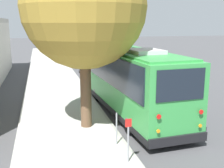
{
  "coord_description": "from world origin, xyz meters",
  "views": [
    {
      "loc": [
        -13.56,
        4.52,
        4.8
      ],
      "look_at": [
        1.87,
        0.54,
        1.3
      ],
      "focal_mm": 45.0,
      "sensor_mm": 36.0,
      "label": 1
    }
  ],
  "objects_px": {
    "parked_sedan_white": "(89,68)",
    "sign_post_far": "(117,129)",
    "shuttle_bus": "(130,78)",
    "sign_post_near": "(128,140)",
    "parked_sedan_silver": "(80,60)"
  },
  "relations": [
    {
      "from": "parked_sedan_silver",
      "to": "sign_post_far",
      "type": "distance_m",
      "value": 21.68
    },
    {
      "from": "shuttle_bus",
      "to": "parked_sedan_silver",
      "type": "height_order",
      "value": "shuttle_bus"
    },
    {
      "from": "shuttle_bus",
      "to": "sign_post_far",
      "type": "xyz_separation_m",
      "value": [
        -4.07,
        1.86,
        -1.15
      ]
    },
    {
      "from": "shuttle_bus",
      "to": "sign_post_near",
      "type": "xyz_separation_m",
      "value": [
        -5.54,
        1.86,
        -0.99
      ]
    },
    {
      "from": "parked_sedan_silver",
      "to": "sign_post_far",
      "type": "relative_size",
      "value": 3.64
    },
    {
      "from": "parked_sedan_silver",
      "to": "shuttle_bus",
      "type": "bearing_deg",
      "value": -177.96
    },
    {
      "from": "sign_post_near",
      "to": "shuttle_bus",
      "type": "bearing_deg",
      "value": -18.57
    },
    {
      "from": "sign_post_far",
      "to": "parked_sedan_silver",
      "type": "bearing_deg",
      "value": -4.43
    },
    {
      "from": "sign_post_near",
      "to": "parked_sedan_white",
      "type": "bearing_deg",
      "value": -5.6
    },
    {
      "from": "shuttle_bus",
      "to": "parked_sedan_silver",
      "type": "bearing_deg",
      "value": -2.92
    },
    {
      "from": "parked_sedan_white",
      "to": "sign_post_far",
      "type": "height_order",
      "value": "sign_post_far"
    },
    {
      "from": "sign_post_far",
      "to": "sign_post_near",
      "type": "bearing_deg",
      "value": 180.0
    },
    {
      "from": "parked_sedan_white",
      "to": "sign_post_near",
      "type": "xyz_separation_m",
      "value": [
        -17.1,
        1.68,
        0.33
      ]
    },
    {
      "from": "parked_sedan_silver",
      "to": "sign_post_near",
      "type": "height_order",
      "value": "sign_post_near"
    },
    {
      "from": "sign_post_near",
      "to": "parked_sedan_silver",
      "type": "bearing_deg",
      "value": -4.15
    }
  ]
}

